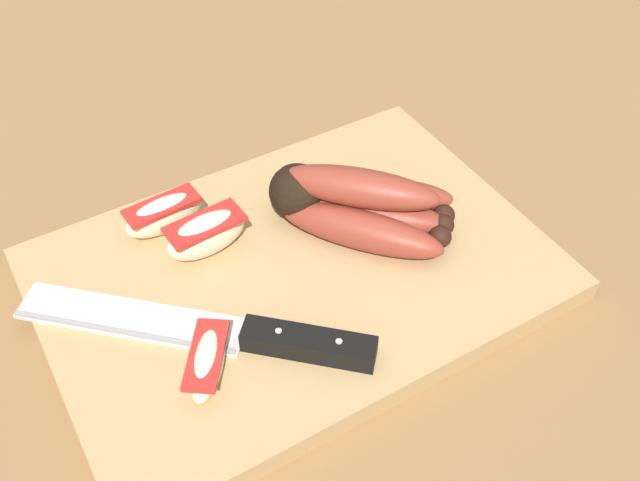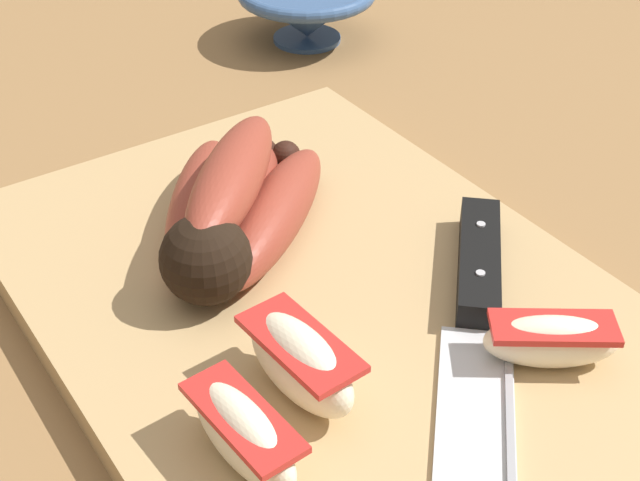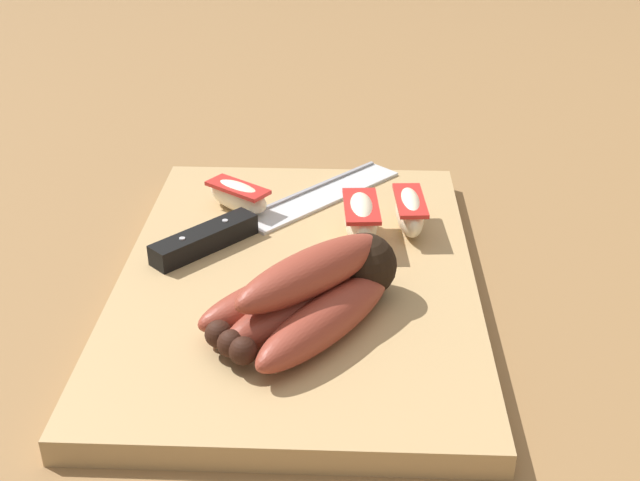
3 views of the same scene
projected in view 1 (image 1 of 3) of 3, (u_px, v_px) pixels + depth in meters
name	position (u px, v px, depth m)	size (l,w,h in m)	color
ground_plane	(285.00, 277.00, 0.62)	(6.00, 6.00, 0.00)	olive
cutting_board	(296.00, 274.00, 0.61)	(0.41, 0.28, 0.02)	tan
banana_bunch	(356.00, 204.00, 0.62)	(0.16, 0.15, 0.06)	black
chefs_knife	(245.00, 335.00, 0.55)	(0.23, 0.21, 0.02)	silver
apple_wedge_near	(164.00, 215.00, 0.62)	(0.07, 0.03, 0.03)	#F4E5C1
apple_wedge_middle	(207.00, 362.00, 0.52)	(0.06, 0.07, 0.03)	#F4E5C1
apple_wedge_far	(206.00, 234.00, 0.60)	(0.07, 0.03, 0.04)	#F4E5C1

